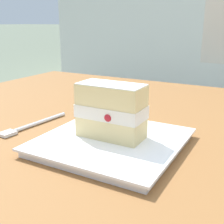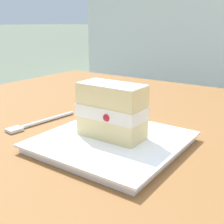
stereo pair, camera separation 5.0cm
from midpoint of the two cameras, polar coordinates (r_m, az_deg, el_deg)
The scene contains 4 objects.
patio_table at distance 0.58m, azimuth 16.85°, elevation -14.81°, with size 1.50×1.05×0.75m.
dessert_plate at distance 0.52m, azimuth 2.77°, elevation -5.91°, with size 0.24×0.24×0.02m.
cake_slice at distance 0.51m, azimuth 2.77°, elevation 0.19°, with size 0.12×0.07×0.10m.
dessert_fork at distance 0.65m, azimuth -12.05°, elevation -2.07°, with size 0.04×0.17×0.01m.
Camera 2 is at (0.16, -0.46, 0.97)m, focal length 46.89 mm.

